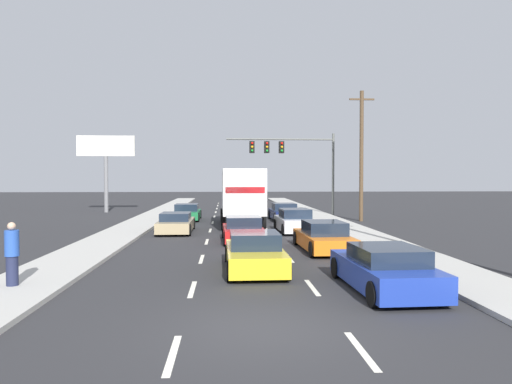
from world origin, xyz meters
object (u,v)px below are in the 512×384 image
object	(u,v)px
car_white	(295,221)
utility_pole_mid	(361,154)
roadside_billboard	(106,156)
car_orange	(323,237)
box_truck	(242,194)
car_yellow	(255,253)
pedestrian_near_corner	(12,254)
car_blue	(385,269)
car_green	(187,213)
car_tan	(176,223)
car_navy	(284,213)
traffic_signal_mast	(284,152)
car_red	(243,230)

from	to	relation	value
car_white	utility_pole_mid	xyz separation A→B (m)	(5.76, 6.65, 4.18)
roadside_billboard	car_orange	bearing A→B (deg)	-57.72
box_truck	car_yellow	world-z (taller)	box_truck
car_white	pedestrian_near_corner	distance (m)	16.83
car_blue	utility_pole_mid	size ratio (longest dim) A/B	0.49
car_green	car_tan	bearing A→B (deg)	-89.81
car_navy	car_orange	size ratio (longest dim) A/B	0.93
car_green	car_white	xyz separation A→B (m)	(6.79, -8.19, 0.07)
utility_pole_mid	traffic_signal_mast	bearing A→B (deg)	134.02
car_red	car_white	xyz separation A→B (m)	(3.09, 3.92, 0.05)
car_white	roadside_billboard	xyz separation A→B (m)	(-14.71, 16.71, 4.46)
utility_pole_mid	car_navy	bearing A→B (deg)	170.60
car_navy	pedestrian_near_corner	xyz separation A→B (m)	(-10.16, -21.19, 0.46)
box_truck	utility_pole_mid	size ratio (longest dim) A/B	0.88
box_truck	roadside_billboard	world-z (taller)	roadside_billboard
car_tan	car_navy	bearing A→B (deg)	45.93
car_navy	car_yellow	bearing A→B (deg)	-99.92
box_truck	utility_pole_mid	bearing A→B (deg)	20.42
car_blue	car_green	bearing A→B (deg)	107.96
car_orange	car_blue	xyz separation A→B (m)	(0.23, -7.30, 0.01)
car_green	box_truck	bearing A→B (deg)	-51.01
traffic_signal_mast	box_truck	bearing A→B (deg)	-114.25
car_navy	roadside_billboard	world-z (taller)	roadside_billboard
car_blue	pedestrian_near_corner	size ratio (longest dim) A/B	2.61
car_tan	traffic_signal_mast	bearing A→B (deg)	56.58
traffic_signal_mast	car_white	bearing A→B (deg)	-94.05
roadside_billboard	pedestrian_near_corner	bearing A→B (deg)	-80.90
car_red	car_orange	xyz separation A→B (m)	(3.35, -3.06, 0.01)
car_tan	car_navy	world-z (taller)	car_navy
car_orange	pedestrian_near_corner	distance (m)	12.11
car_orange	traffic_signal_mast	xyz separation A→B (m)	(0.58, 18.73, 4.60)
car_yellow	traffic_signal_mast	world-z (taller)	traffic_signal_mast
box_truck	car_navy	xyz separation A→B (m)	(3.24, 4.14, -1.51)
car_yellow	utility_pole_mid	bearing A→B (deg)	63.89
car_tan	car_orange	distance (m)	10.07
car_red	car_navy	size ratio (longest dim) A/B	0.93
car_yellow	roadside_billboard	distance (m)	30.56
car_green	car_navy	bearing A→B (deg)	-5.16
car_green	box_truck	world-z (taller)	box_truck
utility_pole_mid	car_red	bearing A→B (deg)	-129.97
box_truck	utility_pole_mid	distance (m)	9.66
car_red	traffic_signal_mast	xyz separation A→B (m)	(3.92, 15.67, 4.61)
car_tan	car_red	bearing A→B (deg)	-48.48
car_navy	car_white	xyz separation A→B (m)	(-0.31, -7.55, 0.05)
pedestrian_near_corner	car_red	bearing A→B (deg)	55.24
car_white	roadside_billboard	world-z (taller)	roadside_billboard
car_red	car_yellow	bearing A→B (deg)	-88.90
car_red	traffic_signal_mast	size ratio (longest dim) A/B	0.46
box_truck	roadside_billboard	xyz separation A→B (m)	(-11.78, 13.30, 3.01)
car_tan	box_truck	bearing A→B (deg)	39.59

